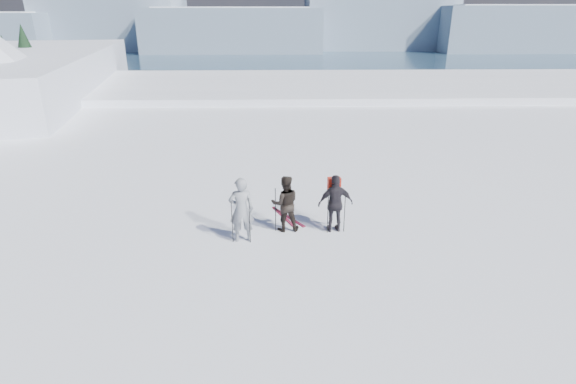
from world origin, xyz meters
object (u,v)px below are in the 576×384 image
object	(u,v)px
skier_grey	(241,210)
skis_loose	(286,217)
skier_pack	(335,204)
skier_dark	(285,203)

from	to	relation	value
skier_grey	skis_loose	bearing A→B (deg)	-137.57
skier_pack	skier_grey	bearing A→B (deg)	5.22
skier_dark	skis_loose	size ratio (longest dim) A/B	1.06
skier_grey	skier_dark	bearing A→B (deg)	-159.26
skier_grey	skier_dark	size ratio (longest dim) A/B	1.12
skier_pack	skis_loose	world-z (taller)	skier_pack
skier_dark	skier_grey	bearing A→B (deg)	23.02
skier_grey	skier_pack	size ratio (longest dim) A/B	1.09
skier_dark	skis_loose	distance (m)	1.18
skier_grey	skier_pack	xyz separation A→B (m)	(2.68, 0.53, -0.08)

